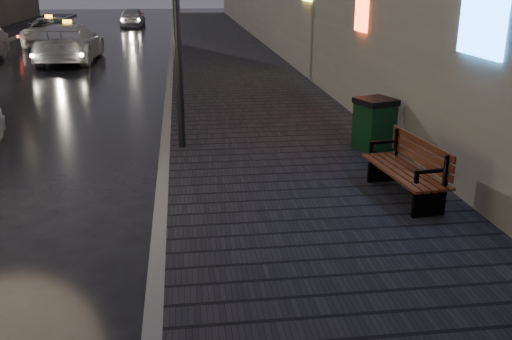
% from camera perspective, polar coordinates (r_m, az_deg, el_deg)
% --- Properties ---
extents(ground, '(120.00, 120.00, 0.00)m').
position_cam_1_polar(ground, '(6.53, -23.83, -14.74)').
color(ground, black).
rests_on(ground, ground).
extents(sidewalk, '(4.60, 58.00, 0.15)m').
position_cam_1_polar(sidewalk, '(26.51, -3.14, 11.56)').
color(sidewalk, black).
rests_on(sidewalk, ground).
extents(curb, '(0.20, 58.00, 0.15)m').
position_cam_1_polar(curb, '(26.44, -8.44, 11.37)').
color(curb, slate).
rests_on(curb, ground).
extents(bench, '(0.82, 1.88, 0.93)m').
position_cam_1_polar(bench, '(9.10, 15.08, 0.13)').
color(bench, black).
rests_on(bench, sidewalk).
extents(trash_bin, '(0.85, 0.85, 1.02)m').
position_cam_1_polar(trash_bin, '(11.53, 11.76, 4.57)').
color(trash_bin, black).
rests_on(trash_bin, sidewalk).
extents(taxi_mid, '(2.36, 5.49, 1.58)m').
position_cam_1_polar(taxi_mid, '(25.52, -18.17, 12.01)').
color(taxi_mid, silver).
rests_on(taxi_mid, ground).
extents(taxi_far, '(2.49, 5.09, 1.39)m').
position_cam_1_polar(taxi_far, '(32.11, -19.88, 12.90)').
color(taxi_far, '#BBBCC2').
rests_on(taxi_far, ground).
extents(car_far, '(1.63, 3.94, 1.34)m').
position_cam_1_polar(car_far, '(42.38, -12.26, 14.72)').
color(car_far, '#AAA8B1').
rests_on(car_far, ground).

